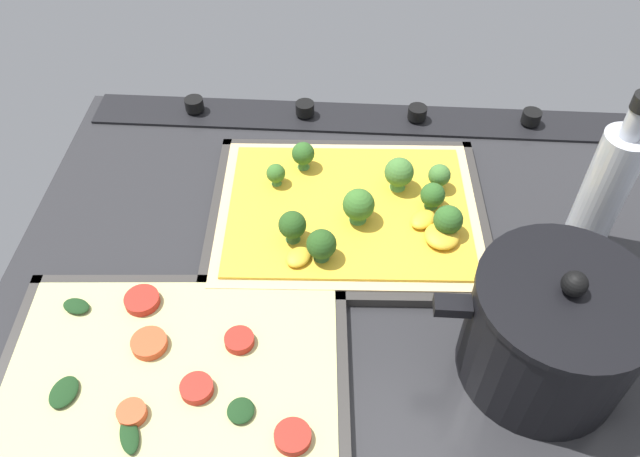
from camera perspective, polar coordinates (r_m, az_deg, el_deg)
The scene contains 8 objects.
ground_plane at distance 77.90cm, azimuth 3.22°, elevation -3.67°, with size 83.71×62.64×3.00cm, color #28282B.
stove_control_panel at distance 96.59cm, azimuth 3.68°, elevation 10.03°, with size 80.37×7.00×2.60cm.
baking_tray_front at distance 81.29cm, azimuth 2.52°, elevation 1.16°, with size 36.45×29.52×1.30cm.
broccoli_pizza at distance 79.93cm, azimuth 3.14°, elevation 1.73°, with size 33.94×27.01×6.01cm.
baking_tray_back at distance 69.41cm, azimuth -12.99°, elevation -12.27°, with size 37.78×26.02×1.30cm.
veggie_pizza_back at distance 68.78cm, azimuth -13.04°, elevation -12.04°, with size 35.23×23.47×1.90cm.
cooking_pot at distance 66.75cm, azimuth 20.15°, elevation -8.71°, with size 23.92×17.05×15.42cm.
oil_bottle at distance 78.61cm, azimuth 24.25°, elevation 3.13°, with size 5.02×5.02×22.20cm.
Camera 1 is at (1.33, 49.05, 59.00)cm, focal length 35.49 mm.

